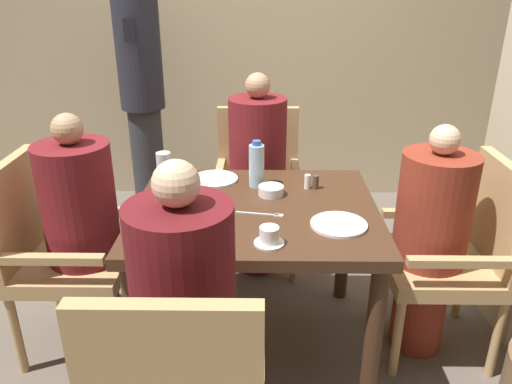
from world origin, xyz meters
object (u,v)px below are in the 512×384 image
Objects in this scene: water_bottle at (257,165)px; diner_in_near_chair at (186,332)px; chair_right_side at (459,250)px; chair_left_side at (55,248)px; glass_tall_mid at (164,163)px; diner_in_right_chair at (429,241)px; teacup_with_saucer at (269,237)px; bowl_small at (271,191)px; plate_main_right at (215,179)px; glass_tall_near at (174,217)px; diner_in_far_chair at (258,174)px; standing_host at (142,90)px; chair_far_side at (258,180)px; plate_main_left at (339,224)px; diner_in_left_chair at (83,234)px.

diner_in_near_chair is at bearing -102.86° from water_bottle.
chair_left_side is at bearing 180.00° from chair_right_side.
water_bottle is 0.49m from glass_tall_mid.
diner_in_right_chair is at bearing 0.00° from chair_left_side.
diner_in_right_chair is 1.31m from glass_tall_mid.
bowl_small is at bearing 88.36° from teacup_with_saucer.
glass_tall_near is (-0.11, -0.52, 0.05)m from plate_main_right.
diner_in_far_chair reaches higher than chair_left_side.
water_bottle is at bearing -55.56° from standing_host.
chair_left_side is 1.01m from bowl_small.
teacup_with_saucer is at bearing -16.79° from glass_tall_near.
glass_tall_mid is (-0.47, -0.45, 0.27)m from chair_far_side.
diner_in_near_chair is (-0.21, -1.52, 0.10)m from chair_far_side.
standing_host is 15.17× the size of teacup_with_saucer.
glass_tall_near is (0.59, -0.22, 0.27)m from chair_left_side.
glass_tall_mid is (-0.15, 0.60, 0.00)m from glass_tall_near.
plate_main_left and plate_main_right have the same top height.
bowl_small is (0.97, 0.13, 0.23)m from chair_left_side.
chair_left_side reaches higher than plate_main_right.
teacup_with_saucer is at bearing 54.17° from diner_in_near_chair.
diner_in_right_chair reaches higher than chair_far_side.
chair_right_side is 1.32m from diner_in_near_chair.
standing_host reaches higher than diner_in_near_chair.
standing_host is 1.92m from teacup_with_saucer.
chair_far_side reaches higher than plate_main_right.
standing_host reaches higher than bowl_small.
diner_in_near_chair is 5.22× the size of plate_main_left.
diner_in_left_chair is 1.04× the size of diner_in_right_chair.
standing_host is at bearing 106.36° from glass_tall_near.
teacup_with_saucer is (-0.71, -0.33, 0.19)m from diner_in_right_chair.
water_bottle is at bearing -89.78° from chair_far_side.
chair_right_side is 0.64m from plate_main_left.
diner_in_near_chair reaches higher than glass_tall_mid.
plate_main_left is 1.98× the size of teacup_with_saucer.
water_bottle reaches higher than glass_tall_near.
chair_right_side is (1.68, 0.00, -0.07)m from diner_in_left_chair.
plate_main_right is (-0.21, -0.53, 0.22)m from chair_far_side.
teacup_with_saucer is (0.05, -1.02, 0.15)m from diner_in_far_chair.
diner_in_left_chair is at bearing -171.21° from bowl_small.
water_bottle is 1.99× the size of glass_tall_mid.
diner_in_right_chair is (1.68, 0.00, 0.05)m from chair_left_side.
chair_right_side is 8.00× the size of bowl_small.
diner_in_left_chair is at bearing -89.26° from standing_host.
chair_right_side is at bearing 9.98° from glass_tall_near.
chair_left_side reaches higher than glass_tall_mid.
glass_tall_mid is at bearing 126.12° from teacup_with_saucer.
diner_in_left_chair is at bearing 180.00° from chair_right_side.
chair_far_side is at bearing 43.65° from glass_tall_mid.
chair_far_side is 4.07× the size of plate_main_left.
chair_far_side is at bearing 47.23° from diner_in_left_chair.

